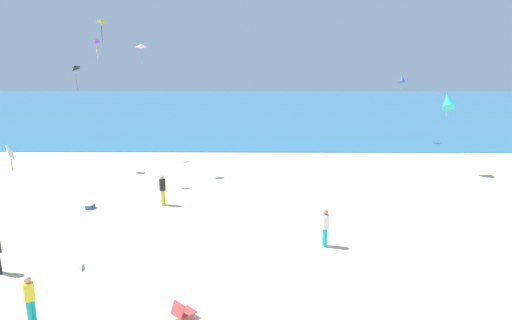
% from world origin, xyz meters
% --- Properties ---
extents(ground_plane, '(120.00, 120.00, 0.00)m').
position_xyz_m(ground_plane, '(0.00, 10.00, 0.00)').
color(ground_plane, beige).
extents(ocean_water, '(120.00, 60.00, 0.05)m').
position_xyz_m(ocean_water, '(0.00, 56.55, 0.03)').
color(ocean_water, teal).
rests_on(ocean_water, ground_plane).
extents(beach_chair_far_left, '(0.79, 0.79, 0.59)m').
position_xyz_m(beach_chair_far_left, '(-2.12, 3.57, 0.28)').
color(beach_chair_far_left, '#D13D3D').
rests_on(beach_chair_far_left, ground_plane).
extents(cooler_box, '(0.38, 0.54, 0.25)m').
position_xyz_m(cooler_box, '(-8.50, 13.23, 0.13)').
color(cooler_box, '#2D56B7').
rests_on(cooler_box, ground_plane).
extents(person_2, '(0.37, 0.37, 1.57)m').
position_xyz_m(person_2, '(2.80, 8.81, 0.91)').
color(person_2, '#19ADB2').
rests_on(person_2, ground_plane).
extents(person_4, '(0.35, 0.35, 1.48)m').
position_xyz_m(person_4, '(-6.48, 3.36, 0.85)').
color(person_4, '#19ADB2').
rests_on(person_4, ground_plane).
extents(person_5, '(0.38, 0.38, 1.61)m').
position_xyz_m(person_5, '(-4.90, 13.83, 0.93)').
color(person_5, yellow).
rests_on(person_5, ground_plane).
extents(kite_blue, '(0.60, 0.75, 1.40)m').
position_xyz_m(kite_blue, '(12.38, 31.21, 5.62)').
color(kite_blue, blue).
extents(kite_black, '(0.82, 0.82, 1.70)m').
position_xyz_m(kite_black, '(-11.92, 21.12, 6.81)').
color(kite_black, black).
extents(kite_purple, '(0.55, 0.49, 1.22)m').
position_xyz_m(kite_purple, '(-9.23, 17.87, 8.38)').
color(kite_purple, purple).
extents(kite_yellow, '(0.72, 0.68, 1.71)m').
position_xyz_m(kite_yellow, '(-11.20, 24.72, 9.97)').
color(kite_yellow, yellow).
extents(kite_white, '(0.24, 0.61, 0.97)m').
position_xyz_m(kite_white, '(-8.87, 7.43, 4.17)').
color(kite_white, white).
extents(kite_teal, '(0.85, 1.26, 1.61)m').
position_xyz_m(kite_teal, '(12.12, 20.58, 4.76)').
color(kite_teal, '#1EADAD').
extents(kite_pink, '(0.68, 0.60, 1.28)m').
position_xyz_m(kite_pink, '(-7.31, 20.31, 8.15)').
color(kite_pink, pink).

